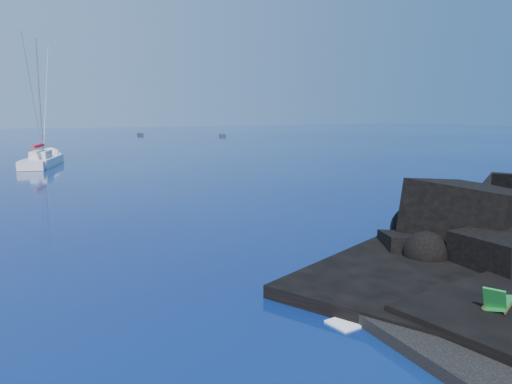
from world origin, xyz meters
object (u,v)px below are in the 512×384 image
(distant_boat_b, at_px, (223,136))
(sailboat, at_px, (43,166))
(distant_boat_a, at_px, (140,135))
(sunbather, at_px, (479,291))
(deck_chair, at_px, (500,296))

(distant_boat_b, bearing_deg, sailboat, -110.82)
(sailboat, xyz_separation_m, distant_boat_a, (31.75, 69.89, 0.00))
(sunbather, bearing_deg, distant_boat_a, 68.30)
(sailboat, height_order, distant_boat_b, sailboat)
(distant_boat_a, bearing_deg, distant_boat_b, -30.59)
(sunbather, distance_m, distant_boat_a, 124.56)
(sunbather, xyz_separation_m, distant_boat_b, (41.29, 106.30, -0.50))
(sunbather, bearing_deg, sailboat, 87.52)
(sunbather, bearing_deg, deck_chair, -131.47)
(deck_chair, distance_m, distant_boat_a, 125.91)
(distant_boat_a, xyz_separation_m, distant_boat_b, (16.75, -15.82, 0.00))
(sunbather, distance_m, distant_boat_b, 114.04)
(sunbather, height_order, distant_boat_a, sunbather)
(sailboat, distance_m, sunbather, 52.73)
(sunbather, relative_size, distant_boat_a, 0.36)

